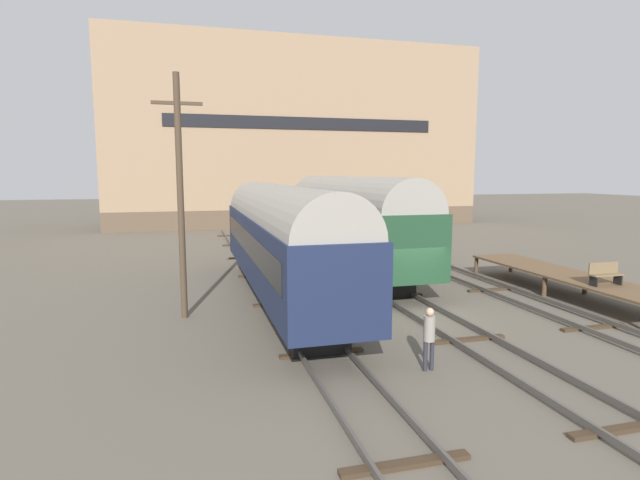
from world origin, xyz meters
name	(u,v)px	position (x,y,z in m)	size (l,w,h in m)	color
ground_plane	(426,316)	(0.00, 0.00, 0.00)	(200.00, 200.00, 0.00)	#60594C
track_left	(300,322)	(-4.97, 0.00, 0.14)	(2.60, 60.00, 0.26)	#4C4742
track_middle	(426,312)	(0.00, 0.00, 0.14)	(2.60, 60.00, 0.26)	#4C4742
track_right	(536,304)	(4.97, 0.00, 0.14)	(2.60, 60.00, 0.26)	#4C4742
train_car_navy	(281,236)	(-4.97, 3.58, 2.84)	(2.89, 17.05, 4.99)	black
train_car_green	(349,218)	(0.00, 9.45, 2.98)	(3.13, 17.02, 5.28)	black
station_platform	(566,275)	(7.53, 1.36, 0.92)	(2.48, 11.10, 1.00)	brown
bench	(605,273)	(7.33, -0.98, 1.49)	(1.40, 0.40, 0.91)	brown
person_worker	(429,333)	(-2.42, -4.92, 1.09)	(0.32, 0.32, 1.79)	#282833
utility_pole	(180,194)	(-8.98, 2.20, 4.69)	(1.80, 0.24, 9.05)	#473828
warehouse_building	(291,137)	(2.77, 38.52, 9.45)	(38.54, 12.68, 18.90)	brown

